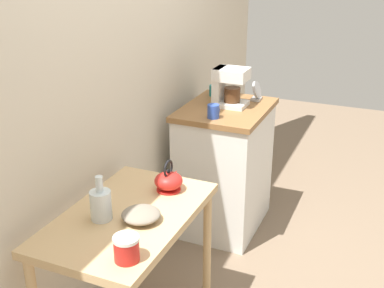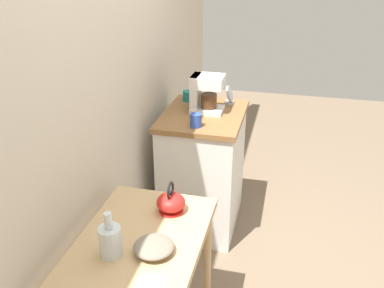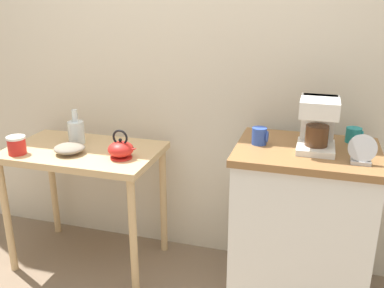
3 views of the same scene
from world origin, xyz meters
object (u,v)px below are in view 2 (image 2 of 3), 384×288
coffee_maker (205,92)px  table_clock (230,96)px  mug_dark_teal (188,96)px  teakettle (171,202)px  mug_blue (196,120)px  glass_carafe_vase (110,240)px  bowl_stoneware (154,247)px

coffee_maker → table_clock: size_ratio=1.91×
coffee_maker → mug_dark_teal: coffee_maker is taller
teakettle → table_clock: size_ratio=1.29×
teakettle → coffee_maker: (1.04, 0.06, 0.23)m
table_clock → mug_blue: bearing=163.5°
coffee_maker → mug_blue: 0.29m
glass_carafe_vase → bowl_stoneware: bearing=-72.1°
coffee_maker → teakettle: bearing=-176.8°
teakettle → bowl_stoneware: bearing=-177.1°
teakettle → coffee_maker: bearing=3.2°
bowl_stoneware → teakettle: teakettle is taller
mug_blue → table_clock: 0.50m
coffee_maker → glass_carafe_vase: bearing=176.0°
glass_carafe_vase → teakettle: bearing=-22.7°
teakettle → mug_blue: mug_blue is taller
mug_dark_teal → table_clock: size_ratio=0.63×
glass_carafe_vase → table_clock: size_ratio=1.57×
glass_carafe_vase → mug_dark_teal: size_ratio=2.47×
glass_carafe_vase → mug_dark_teal: bearing=2.3°
glass_carafe_vase → coffee_maker: bearing=-4.0°
glass_carafe_vase → mug_blue: 1.14m
mug_blue → table_clock: table_clock is taller
mug_dark_teal → table_clock: bearing=-87.3°
glass_carafe_vase → table_clock: table_clock is taller
glass_carafe_vase → mug_blue: (1.13, -0.10, 0.11)m
bowl_stoneware → mug_blue: 1.09m
bowl_stoneware → mug_dark_teal: mug_dark_teal is taller
table_clock → coffee_maker: bearing=144.0°
bowl_stoneware → coffee_maker: coffee_maker is taller
coffee_maker → mug_blue: (-0.28, -0.00, -0.10)m
bowl_stoneware → coffee_maker: 1.38m
bowl_stoneware → table_clock: bearing=-2.7°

